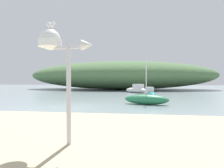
% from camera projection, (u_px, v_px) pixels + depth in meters
% --- Properties ---
extents(ground_plane, '(120.00, 120.00, 0.00)m').
position_uv_depth(ground_plane, '(70.00, 107.00, 13.77)').
color(ground_plane, gray).
extents(distant_hill, '(36.92, 14.96, 5.56)m').
position_uv_depth(distant_hill, '(120.00, 75.00, 39.50)').
color(distant_hill, '#517547').
rests_on(distant_hill, ground).
extents(mast_structure, '(1.44, 0.59, 2.99)m').
position_uv_depth(mast_structure, '(55.00, 48.00, 5.12)').
color(mast_structure, silver).
rests_on(mast_structure, beach_sand).
extents(seagull_on_radar, '(0.25, 0.23, 0.21)m').
position_uv_depth(seagull_on_radar, '(51.00, 24.00, 5.14)').
color(seagull_on_radar, orange).
rests_on(seagull_on_radar, mast_structure).
extents(motorboat_west_reach, '(3.75, 3.44, 1.29)m').
position_uv_depth(motorboat_west_reach, '(137.00, 89.00, 28.38)').
color(motorboat_west_reach, white).
rests_on(motorboat_west_reach, ground).
extents(motorboat_east_reach, '(1.53, 3.17, 1.09)m').
position_uv_depth(motorboat_east_reach, '(150.00, 93.00, 21.61)').
color(motorboat_east_reach, teal).
rests_on(motorboat_east_reach, ground).
extents(sailboat_near_shore, '(3.58, 1.91, 3.69)m').
position_uv_depth(sailboat_near_shore, '(146.00, 99.00, 15.03)').
color(sailboat_near_shore, '#287A4C').
rests_on(sailboat_near_shore, ground).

